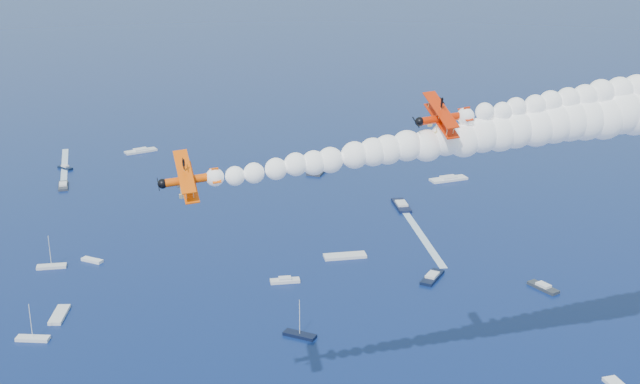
# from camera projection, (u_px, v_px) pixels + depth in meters

# --- Properties ---
(biplane_lead) EXTENTS (10.82, 12.19, 8.40)m
(biplane_lead) POSITION_uv_depth(u_px,v_px,m) (443.00, 118.00, 113.52)
(biplane_lead) COLOR red
(biplane_trail) EXTENTS (10.81, 12.26, 8.55)m
(biplane_trail) POSITION_uv_depth(u_px,v_px,m) (190.00, 180.00, 107.78)
(biplane_trail) COLOR #FE5305
(smoke_trail_trail) EXTENTS (73.87, 52.88, 12.35)m
(smoke_trail_trail) POSITION_uv_depth(u_px,v_px,m) (454.00, 140.00, 115.10)
(smoke_trail_trail) COLOR white
(spectator_boats) EXTENTS (203.97, 180.74, 0.70)m
(spectator_boats) POSITION_uv_depth(u_px,v_px,m) (328.00, 243.00, 220.59)
(spectator_boats) COLOR #2D313D
(spectator_boats) RESTS_ON ground
(boat_wakes) EXTENTS (206.33, 151.88, 0.04)m
(boat_wakes) POSITION_uv_depth(u_px,v_px,m) (346.00, 249.00, 217.95)
(boat_wakes) COLOR white
(boat_wakes) RESTS_ON ground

